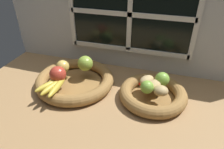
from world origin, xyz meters
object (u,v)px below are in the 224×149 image
Objects in this scene: fruit_bowl_right at (153,94)px; potato_oblong at (147,80)px; apple_green_back at (85,63)px; potato_large at (154,85)px; lime_near at (147,87)px; chili_pepper at (150,89)px; banana_bunch_front at (54,85)px; potato_small at (161,90)px; lime_far at (162,79)px; fruit_bowl_left at (75,80)px; potato_back at (160,80)px; apple_red_front at (58,74)px; apple_golden_left at (63,67)px.

potato_oblong is at bearing 142.13° from fruit_bowl_right.
potato_large is at bearing -10.03° from apple_green_back.
lime_near is 3.22cm from chili_pepper.
potato_small is (46.19, 8.91, 0.81)cm from banana_bunch_front.
apple_green_back reaches higher than banana_bunch_front.
apple_green_back reaches higher than potato_oblong.
lime_near is at bearing 11.53° from banana_bunch_front.
lime_far is (3.07, 3.94, 6.26)cm from fruit_bowl_right.
potato_large is (42.94, 12.17, 0.65)cm from banana_bunch_front.
lime_far reaches higher than fruit_bowl_left.
potato_back is at bearing 98.97° from potato_small.
lime_far reaches higher than fruit_bowl_right.
chili_pepper is at bearing -129.46° from potato_large.
potato_oblong is 0.67× the size of chili_pepper.
apple_red_front reaches higher than banana_bunch_front.
lime_far is at bearing 13.12° from apple_red_front.
fruit_bowl_left is 9.19cm from apple_golden_left.
apple_red_front is (-8.08, -13.23, -0.01)cm from apple_green_back.
potato_back is at bearing 14.04° from apple_red_front.
fruit_bowl_right is 6.87cm from potato_oblong.
fruit_bowl_left is 2.29× the size of banana_bunch_front.
lime_far is 0.57× the size of chili_pepper.
potato_small is (3.25, -3.25, 0.16)cm from potato_large.
lime_near is at bearing -17.26° from apple_green_back.
lime_far is at bearing 54.16° from lime_near.
potato_large reaches higher than fruit_bowl_right.
banana_bunch_front is 2.19× the size of potato_oblong.
lime_near is (40.99, 3.00, -0.97)cm from apple_red_front.
apple_red_front is (-43.62, -6.94, 6.88)cm from fruit_bowl_right.
apple_green_back is 1.22× the size of potato_small.
lime_near is (-5.88, -0.69, 0.66)cm from potato_small.
banana_bunch_front is (2.62, -13.29, -1.82)cm from apple_golden_left.
lime_far reaches higher than banana_bunch_front.
lime_near reaches higher than chili_pepper.
apple_green_back is 34.49cm from lime_near.
apple_golden_left is at bearing 178.58° from fruit_bowl_right.
apple_golden_left is at bearing 170.33° from fruit_bowl_left.
potato_small is 1.05× the size of potato_back.
potato_large is at bearing 79.55° from chili_pepper.
lime_far is (-0.19, 7.20, 1.02)cm from potato_small.
potato_back is (2.03, 4.48, -0.05)cm from potato_large.
lime_near reaches higher than potato_large.
lime_far is (48.63, 2.81, 0.01)cm from apple_golden_left.
potato_oblong is 1.19× the size of lime_far.
potato_oblong is at bearing -170.75° from lime_far.
potato_small is (42.19, -3.25, 5.26)cm from fruit_bowl_left.
chili_pepper is (-4.48, -5.66, -2.33)cm from lime_far.
apple_green_back is 15.50cm from apple_red_front.
fruit_bowl_left is at bearing -173.77° from potato_back.
lime_far reaches higher than potato_small.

